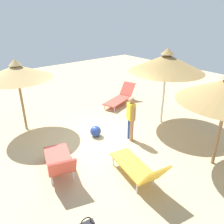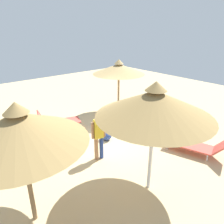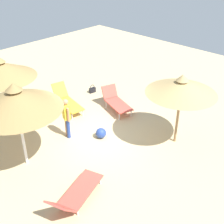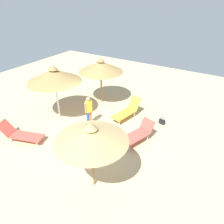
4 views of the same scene
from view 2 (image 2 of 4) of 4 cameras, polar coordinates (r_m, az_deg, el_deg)
The scene contains 10 objects.
ground at distance 8.05m, azimuth -2.47°, elevation -8.68°, with size 24.00×24.00×0.10m, color tan.
parasol_umbrella_edge at distance 10.06m, azimuth 1.83°, elevation 11.53°, with size 2.44×2.44×2.68m.
parasol_umbrella_front at distance 4.98m, azimuth 11.44°, elevation 2.22°, with size 2.79×2.79×2.94m.
parasol_umbrella_back at distance 4.35m, azimuth -23.76°, elevation -3.95°, with size 2.63×2.63×2.81m.
lounge_chair_far_left at distance 9.07m, azimuth -14.54°, elevation -2.36°, with size 1.81×1.17×0.91m.
lounge_chair_center at distance 7.81m, azimuth 22.34°, elevation -8.20°, with size 1.25×2.17×0.85m.
lounge_chair_near_right at distance 7.36m, azimuth -20.71°, elevation -9.03°, with size 1.97×0.97×0.98m.
person_standing_near_left at distance 6.74m, azimuth -3.64°, elevation -5.93°, with size 0.45×0.29×1.59m.
handbag at distance 9.04m, azimuth -26.96°, elevation -6.24°, with size 0.18×0.34×0.41m.
beach_ball at distance 8.15m, azimuth -1.49°, elevation -6.25°, with size 0.40×0.40×0.40m, color navy.
Camera 2 is at (-4.19, -5.52, 4.06)m, focal length 33.96 mm.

